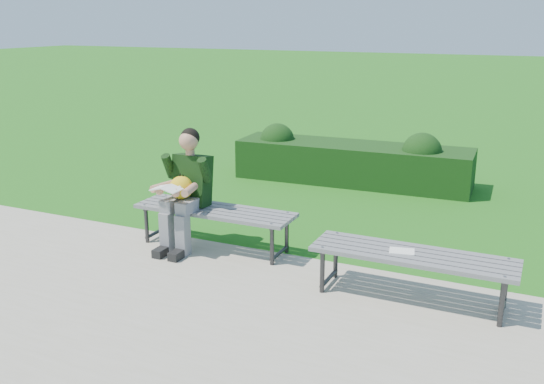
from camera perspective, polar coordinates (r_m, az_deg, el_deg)
ground at (r=6.68m, az=-0.61°, el=-5.68°), size 80.00×80.00×0.00m
walkway at (r=5.29m, az=-8.91°, el=-11.89°), size 30.00×3.50×0.02m
hedge at (r=9.50m, az=7.57°, el=2.95°), size 3.65×1.05×0.86m
bench_left at (r=6.66m, az=-5.42°, el=-2.02°), size 1.80×0.50×0.46m
bench_right at (r=5.55m, az=13.11°, el=-6.14°), size 1.80×0.50×0.46m
seated_boy at (r=6.65m, az=-8.14°, el=0.55°), size 0.56×0.76×1.31m
paper_sheet at (r=5.55m, az=12.13°, el=-5.45°), size 0.25×0.20×0.01m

